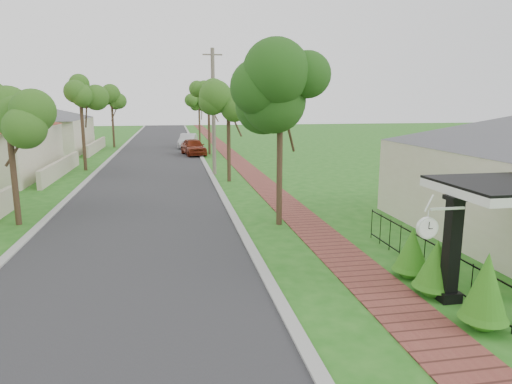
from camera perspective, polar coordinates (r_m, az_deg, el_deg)
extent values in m
plane|color=#216317|center=(11.15, -0.87, -13.03)|extent=(160.00, 160.00, 0.00)
cube|color=#28282B|center=(30.40, -12.77, 2.34)|extent=(7.00, 120.00, 0.02)
cube|color=#9E9E99|center=(30.46, -5.89, 2.58)|extent=(0.30, 120.00, 0.10)
cube|color=#9E9E99|center=(30.78, -19.57, 2.07)|extent=(0.30, 120.00, 0.10)
cube|color=brown|center=(30.77, -1.05, 2.72)|extent=(1.50, 120.00, 0.03)
cube|color=white|center=(11.91, 28.99, 0.33)|extent=(2.90, 2.60, 0.20)
cube|color=black|center=(11.88, 29.05, 0.95)|extent=(2.90, 2.60, 0.06)
cube|color=black|center=(11.45, 23.25, -6.57)|extent=(0.30, 0.30, 2.52)
cube|color=black|center=(11.83, 22.82, -11.84)|extent=(0.48, 0.48, 0.24)
cube|color=black|center=(11.16, 23.73, -0.69)|extent=(0.42, 0.42, 0.10)
cube|color=black|center=(12.52, 21.97, -6.46)|extent=(0.03, 8.00, 0.03)
cube|color=black|center=(12.78, 21.71, -9.88)|extent=(0.03, 8.00, 0.03)
cylinder|color=black|center=(11.14, 27.35, -11.58)|extent=(0.02, 0.02, 1.00)
cylinder|color=black|center=(11.63, 25.33, -10.44)|extent=(0.02, 0.02, 1.00)
cylinder|color=black|center=(12.14, 23.50, -9.38)|extent=(0.02, 0.02, 1.00)
cylinder|color=black|center=(12.66, 21.82, -8.40)|extent=(0.02, 0.02, 1.00)
cylinder|color=black|center=(13.19, 20.29, -7.50)|extent=(0.02, 0.02, 1.00)
cylinder|color=black|center=(13.74, 18.88, -6.66)|extent=(0.02, 0.02, 1.00)
cylinder|color=black|center=(14.30, 17.58, -5.88)|extent=(0.02, 0.02, 1.00)
cylinder|color=black|center=(14.86, 16.39, -5.16)|extent=(0.02, 0.02, 1.00)
cylinder|color=black|center=(15.43, 15.28, -4.49)|extent=(0.02, 0.02, 1.00)
cylinder|color=black|center=(16.01, 14.26, -3.86)|extent=(0.02, 0.02, 1.00)
cylinder|color=#382619|center=(26.31, -3.43, 6.23)|extent=(0.22, 0.22, 4.55)
sphere|color=#1F4F15|center=(26.21, -3.50, 11.48)|extent=(1.70, 1.70, 1.70)
cylinder|color=#382619|center=(40.20, -5.89, 8.20)|extent=(0.22, 0.22, 4.90)
sphere|color=#1F4F15|center=(40.15, -5.97, 11.89)|extent=(1.70, 1.70, 1.70)
cylinder|color=#382619|center=(54.17, -7.08, 8.59)|extent=(0.22, 0.22, 4.20)
sphere|color=#1F4F15|center=(54.11, -7.14, 10.94)|extent=(1.70, 1.70, 1.70)
cylinder|color=#382619|center=(19.13, -28.02, 1.96)|extent=(0.22, 0.22, 3.85)
sphere|color=#1F4F15|center=(18.95, -28.59, 8.03)|extent=(1.60, 1.60, 1.60)
cylinder|color=#382619|center=(32.62, -20.80, 6.81)|extent=(0.22, 0.22, 4.90)
sphere|color=#1F4F15|center=(32.55, -21.12, 11.36)|extent=(1.70, 1.70, 1.70)
cylinder|color=#382619|center=(48.43, -17.45, 8.05)|extent=(0.22, 0.22, 4.55)
sphere|color=#1F4F15|center=(48.37, -17.62, 10.90)|extent=(1.70, 1.70, 1.70)
sphere|color=#2C6E16|center=(10.67, 26.53, -13.37)|extent=(0.76, 0.76, 0.76)
cone|color=#2C6E16|center=(10.43, 26.85, -10.13)|extent=(0.86, 0.86, 1.29)
sphere|color=#2C6E16|center=(12.02, 21.45, -10.49)|extent=(0.83, 0.83, 0.83)
cone|color=#2C6E16|center=(11.84, 21.64, -8.07)|extent=(0.94, 0.94, 1.07)
sphere|color=#2C6E16|center=(12.94, 18.77, -8.77)|extent=(0.76, 0.76, 0.76)
cone|color=#2C6E16|center=(12.78, 18.92, -6.56)|extent=(0.86, 0.86, 1.05)
cube|color=#BFB299|center=(31.08, -23.18, 2.83)|extent=(0.25, 10.00, 1.00)
cube|color=beige|center=(46.10, -27.32, 6.21)|extent=(11.00, 10.00, 3.00)
pyramid|color=#4C4C51|center=(46.00, -27.58, 9.06)|extent=(15.56, 15.56, 1.60)
cube|color=#BFB299|center=(44.75, -19.32, 5.43)|extent=(0.25, 10.00, 1.00)
imported|color=maroon|center=(39.81, -7.82, 5.61)|extent=(2.34, 4.39, 1.42)
imported|color=silver|center=(46.15, -8.48, 6.34)|extent=(2.18, 4.38, 1.38)
cylinder|color=#382619|center=(16.89, 2.96, 3.63)|extent=(0.22, 0.22, 4.68)
sphere|color=#245418|center=(16.74, 3.05, 12.06)|extent=(2.33, 2.33, 2.33)
cylinder|color=#74665A|center=(28.84, -5.33, 9.84)|extent=(0.24, 0.24, 7.75)
cube|color=#74665A|center=(28.96, -5.47, 16.73)|extent=(1.20, 0.08, 0.08)
cube|color=white|center=(10.61, 22.83, -1.92)|extent=(0.80, 0.05, 0.05)
cylinder|color=white|center=(10.42, 20.70, -3.02)|extent=(0.02, 0.02, 0.34)
cylinder|color=white|center=(10.47, 20.61, -4.23)|extent=(0.48, 0.10, 0.48)
cylinder|color=white|center=(10.43, 20.77, -4.30)|extent=(0.41, 0.01, 0.41)
cylinder|color=white|center=(10.52, 20.46, -4.15)|extent=(0.41, 0.01, 0.41)
cube|color=black|center=(10.40, 20.82, -3.93)|extent=(0.01, 0.01, 0.16)
cube|color=black|center=(10.44, 21.01, -4.30)|extent=(0.10, 0.01, 0.02)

